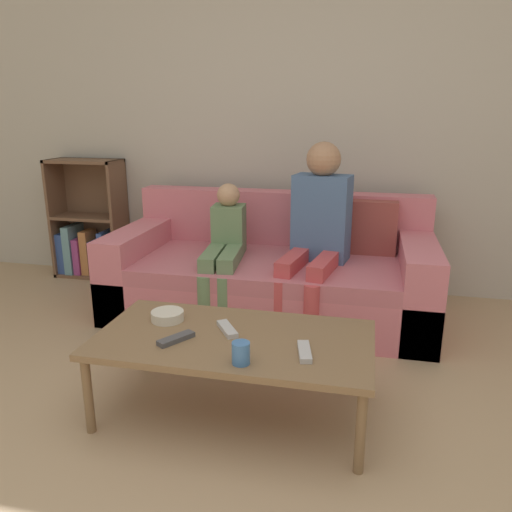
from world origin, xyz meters
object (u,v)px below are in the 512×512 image
Objects in this scene: tv_remote_0 at (227,329)px; couch at (273,275)px; bookshelf at (90,233)px; snack_bowl at (167,316)px; cup_near at (241,353)px; tv_remote_1 at (176,339)px; person_child at (225,247)px; tv_remote_2 at (305,352)px; person_adult at (318,223)px; coffee_table at (234,343)px.

couch is at bearing 57.01° from tv_remote_0.
snack_bowl is (1.35, -1.59, 0.04)m from bookshelf.
bookshelf is 2.62m from cup_near.
tv_remote_1 is at bearing -50.55° from bookshelf.
person_child is at bearing 108.93° from cup_near.
couch is 1.19m from tv_remote_0.
person_adult is at bearing 81.88° from tv_remote_2.
tv_remote_1 is at bearing -97.15° from couch.
tv_remote_2 is at bearing 29.75° from cup_near.
bookshelf is 2.31m from tv_remote_1.
couch reaches higher than tv_remote_0.
person_adult is at bearing 60.56° from snack_bowl.
person_adult is 6.51× the size of tv_remote_2.
couch is 12.37× the size of tv_remote_1.
tv_remote_1 reaches higher than coffee_table.
cup_near is 0.27m from tv_remote_2.
tv_remote_1 is at bearing 168.21° from tv_remote_2.
tv_remote_0 is at bearing 146.80° from tv_remote_2.
tv_remote_0 is 0.95× the size of tv_remote_2.
person_child is 1.37m from cup_near.
bookshelf reaches higher than tv_remote_2.
person_child is at bearing 108.28° from coffee_table.
tv_remote_0 is (1.66, -1.64, 0.03)m from bookshelf.
person_adult is at bearing 41.78° from tv_remote_0.
person_adult reaches higher than bookshelf.
tv_remote_0 is (-0.04, 0.04, 0.04)m from coffee_table.
snack_bowl is at bearing 163.92° from coffee_table.
tv_remote_2 is at bearing -76.40° from person_adult.
couch is at bearing 75.67° from snack_bowl.
person_child is (-0.29, -0.16, 0.22)m from couch.
person_adult is at bearing 102.38° from tv_remote_1.
snack_bowl reaches higher than tv_remote_2.
snack_bowl reaches higher than coffee_table.
snack_bowl is (-0.44, 0.33, -0.02)m from cup_near.
tv_remote_0 is (-0.28, -1.10, -0.26)m from person_adult.
snack_bowl is (-0.12, 0.20, 0.01)m from tv_remote_1.
coffee_table is 7.18× the size of tv_remote_0.
tv_remote_1 is at bearing -176.21° from tv_remote_0.
bookshelf is at bearing 101.30° from tv_remote_0.
person_adult reaches higher than cup_near.
snack_bowl is at bearing -49.63° from bookshelf.
bookshelf is 2.33m from tv_remote_0.
person_child is at bearing -163.29° from person_adult.
coffee_table is at bearing -92.13° from person_adult.
tv_remote_0 is 1.10× the size of snack_bowl.
tv_remote_1 is 1.11× the size of snack_bowl.
cup_near is 0.53× the size of tv_remote_1.
bookshelf reaches higher than person_child.
couch is at bearing 173.24° from person_adult.
couch is at bearing 96.03° from cup_near.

